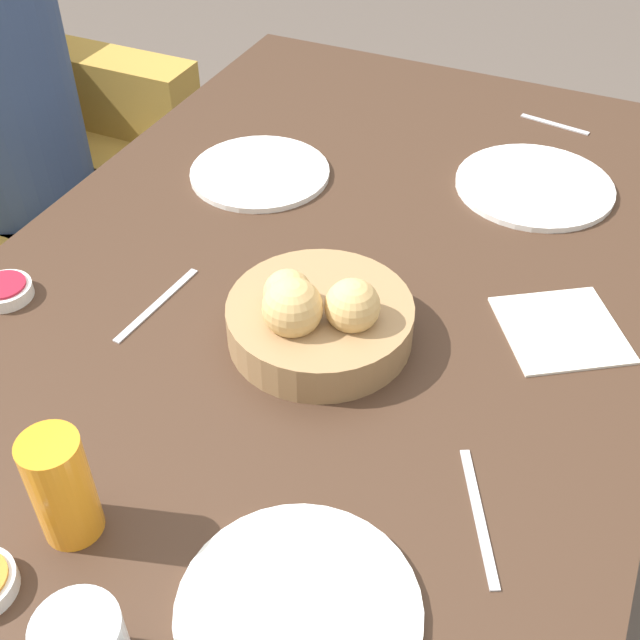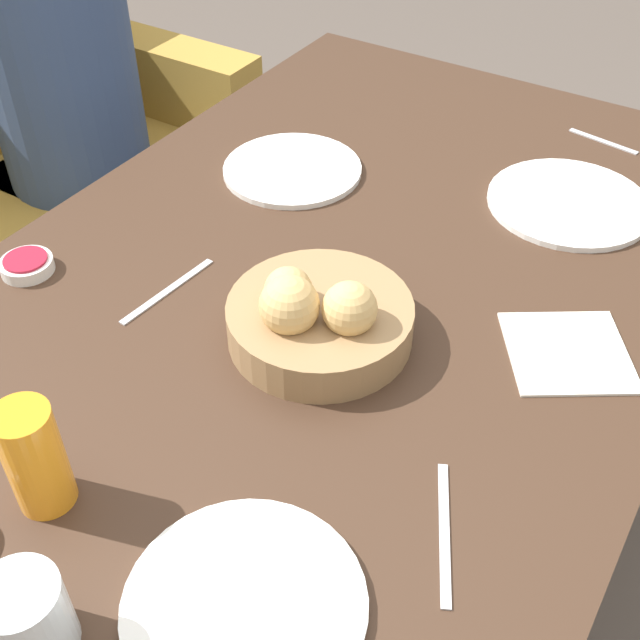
{
  "view_description": "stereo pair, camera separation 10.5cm",
  "coord_description": "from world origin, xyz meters",
  "px_view_note": "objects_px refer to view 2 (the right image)",
  "views": [
    {
      "loc": [
        -0.8,
        -0.37,
        1.5
      ],
      "look_at": [
        -0.09,
        -0.05,
        0.8
      ],
      "focal_mm": 45.0,
      "sensor_mm": 36.0,
      "label": 1
    },
    {
      "loc": [
        -0.75,
        -0.47,
        1.5
      ],
      "look_at": [
        -0.09,
        -0.05,
        0.8
      ],
      "focal_mm": 45.0,
      "sensor_mm": 36.0,
      "label": 2
    }
  ],
  "objects_px": {
    "juice_glass": "(35,458)",
    "knife_silver": "(444,532)",
    "plate_near_right": "(569,203)",
    "plate_far_center": "(292,169)",
    "spoon_coffee": "(603,141)",
    "water_tumbler": "(27,618)",
    "napkin": "(567,352)",
    "seated_person": "(76,141)",
    "bread_basket": "(317,317)",
    "jam_bowl_berry": "(27,265)",
    "fork_silver": "(168,291)",
    "plate_near_left": "(245,605)"
  },
  "relations": [
    {
      "from": "juice_glass",
      "to": "knife_silver",
      "type": "xyz_separation_m",
      "value": [
        0.19,
        -0.39,
        -0.07
      ]
    },
    {
      "from": "plate_near_right",
      "to": "plate_far_center",
      "type": "xyz_separation_m",
      "value": [
        -0.15,
        0.44,
        0.0
      ]
    },
    {
      "from": "spoon_coffee",
      "to": "water_tumbler",
      "type": "bearing_deg",
      "value": 172.52
    },
    {
      "from": "water_tumbler",
      "to": "napkin",
      "type": "xyz_separation_m",
      "value": [
        0.65,
        -0.29,
        -0.04
      ]
    },
    {
      "from": "seated_person",
      "to": "bread_basket",
      "type": "relative_size",
      "value": 4.84
    },
    {
      "from": "plate_far_center",
      "to": "knife_silver",
      "type": "height_order",
      "value": "plate_far_center"
    },
    {
      "from": "plate_near_right",
      "to": "napkin",
      "type": "xyz_separation_m",
      "value": [
        -0.34,
        -0.12,
        -0.0
      ]
    },
    {
      "from": "seated_person",
      "to": "knife_silver",
      "type": "distance_m",
      "value": 1.52
    },
    {
      "from": "seated_person",
      "to": "jam_bowl_berry",
      "type": "height_order",
      "value": "seated_person"
    },
    {
      "from": "bread_basket",
      "to": "plate_near_right",
      "type": "relative_size",
      "value": 0.93
    },
    {
      "from": "plate_far_center",
      "to": "knife_silver",
      "type": "bearing_deg",
      "value": -133.97
    },
    {
      "from": "seated_person",
      "to": "napkin",
      "type": "xyz_separation_m",
      "value": [
        -0.37,
        -1.33,
        0.26
      ]
    },
    {
      "from": "plate_near_right",
      "to": "knife_silver",
      "type": "height_order",
      "value": "plate_near_right"
    },
    {
      "from": "jam_bowl_berry",
      "to": "knife_silver",
      "type": "bearing_deg",
      "value": -96.38
    },
    {
      "from": "water_tumbler",
      "to": "jam_bowl_berry",
      "type": "height_order",
      "value": "water_tumbler"
    },
    {
      "from": "juice_glass",
      "to": "knife_silver",
      "type": "distance_m",
      "value": 0.44
    },
    {
      "from": "jam_bowl_berry",
      "to": "fork_silver",
      "type": "bearing_deg",
      "value": -70.46
    },
    {
      "from": "plate_far_center",
      "to": "napkin",
      "type": "distance_m",
      "value": 0.59
    },
    {
      "from": "bread_basket",
      "to": "napkin",
      "type": "distance_m",
      "value": 0.33
    },
    {
      "from": "plate_near_right",
      "to": "plate_far_center",
      "type": "distance_m",
      "value": 0.47
    },
    {
      "from": "bread_basket",
      "to": "water_tumbler",
      "type": "distance_m",
      "value": 0.5
    },
    {
      "from": "plate_near_right",
      "to": "spoon_coffee",
      "type": "bearing_deg",
      "value": 3.8
    },
    {
      "from": "bread_basket",
      "to": "water_tumbler",
      "type": "xyz_separation_m",
      "value": [
        -0.5,
        -0.0,
        0.01
      ]
    },
    {
      "from": "napkin",
      "to": "juice_glass",
      "type": "bearing_deg",
      "value": 142.22
    },
    {
      "from": "plate_near_right",
      "to": "juice_glass",
      "type": "bearing_deg",
      "value": 161.39
    },
    {
      "from": "jam_bowl_berry",
      "to": "knife_silver",
      "type": "height_order",
      "value": "jam_bowl_berry"
    },
    {
      "from": "seated_person",
      "to": "plate_near_left",
      "type": "relative_size",
      "value": 4.93
    },
    {
      "from": "seated_person",
      "to": "fork_silver",
      "type": "distance_m",
      "value": 1.01
    },
    {
      "from": "plate_near_left",
      "to": "seated_person",
      "type": "bearing_deg",
      "value": 53.19
    },
    {
      "from": "juice_glass",
      "to": "napkin",
      "type": "bearing_deg",
      "value": -37.78
    },
    {
      "from": "plate_near_left",
      "to": "plate_near_right",
      "type": "bearing_deg",
      "value": -2.08
    },
    {
      "from": "bread_basket",
      "to": "knife_silver",
      "type": "distance_m",
      "value": 0.33
    },
    {
      "from": "plate_near_left",
      "to": "plate_near_right",
      "type": "height_order",
      "value": "same"
    },
    {
      "from": "plate_near_right",
      "to": "jam_bowl_berry",
      "type": "height_order",
      "value": "jam_bowl_berry"
    },
    {
      "from": "seated_person",
      "to": "fork_silver",
      "type": "xyz_separation_m",
      "value": [
        -0.55,
        -0.81,
        0.26
      ]
    },
    {
      "from": "water_tumbler",
      "to": "jam_bowl_berry",
      "type": "relative_size",
      "value": 1.17
    },
    {
      "from": "spoon_coffee",
      "to": "napkin",
      "type": "height_order",
      "value": "napkin"
    },
    {
      "from": "jam_bowl_berry",
      "to": "fork_silver",
      "type": "distance_m",
      "value": 0.22
    },
    {
      "from": "plate_near_left",
      "to": "plate_near_right",
      "type": "xyz_separation_m",
      "value": [
        0.85,
        -0.03,
        0.0
      ]
    },
    {
      "from": "water_tumbler",
      "to": "napkin",
      "type": "bearing_deg",
      "value": -24.28
    },
    {
      "from": "plate_near_left",
      "to": "fork_silver",
      "type": "distance_m",
      "value": 0.51
    },
    {
      "from": "spoon_coffee",
      "to": "napkin",
      "type": "relative_size",
      "value": 0.62
    },
    {
      "from": "bread_basket",
      "to": "plate_near_right",
      "type": "bearing_deg",
      "value": -19.79
    },
    {
      "from": "seated_person",
      "to": "jam_bowl_berry",
      "type": "distance_m",
      "value": 0.91
    },
    {
      "from": "juice_glass",
      "to": "spoon_coffee",
      "type": "height_order",
      "value": "juice_glass"
    },
    {
      "from": "juice_glass",
      "to": "jam_bowl_berry",
      "type": "height_order",
      "value": "juice_glass"
    },
    {
      "from": "fork_silver",
      "to": "plate_far_center",
      "type": "bearing_deg",
      "value": 4.53
    },
    {
      "from": "plate_far_center",
      "to": "water_tumbler",
      "type": "distance_m",
      "value": 0.87
    },
    {
      "from": "juice_glass",
      "to": "jam_bowl_berry",
      "type": "relative_size",
      "value": 1.76
    },
    {
      "from": "bread_basket",
      "to": "jam_bowl_berry",
      "type": "distance_m",
      "value": 0.45
    }
  ]
}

